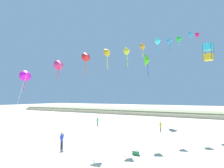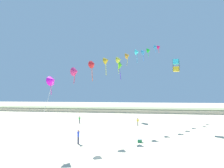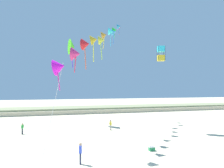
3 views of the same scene
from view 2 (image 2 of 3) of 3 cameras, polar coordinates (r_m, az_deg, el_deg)
name	(u,v)px [view 2 (image 2 of 3)]	position (r m, az deg, el deg)	size (l,w,h in m)	color
ground_plane	(99,153)	(19.31, -4.18, -21.66)	(240.00, 240.00, 0.00)	beige
dune_ridge	(128,110)	(63.06, 5.41, -8.39)	(120.00, 10.89, 1.36)	beige
person_near_left	(78,136)	(22.65, -10.96, -16.23)	(0.24, 0.61, 1.75)	#282D4C
person_near_right	(138,121)	(35.25, 8.40, -11.90)	(0.52, 0.23, 1.50)	gray
person_mid_center	(79,119)	(38.06, -10.57, -11.25)	(0.45, 0.39, 1.50)	#474C56
kite_banner_string	(128,56)	(33.01, 5.29, 9.15)	(16.61, 30.78, 19.19)	#EF17DD
large_kite_low_lead	(120,65)	(44.45, 2.66, 6.16)	(1.23, 2.86, 5.15)	#4CD81A
large_kite_mid_trail	(176,65)	(33.34, 20.20, 5.71)	(1.29, 1.29, 2.17)	gold
beach_cooler	(140,141)	(23.47, 9.06, -17.80)	(0.58, 0.41, 0.46)	#23844C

